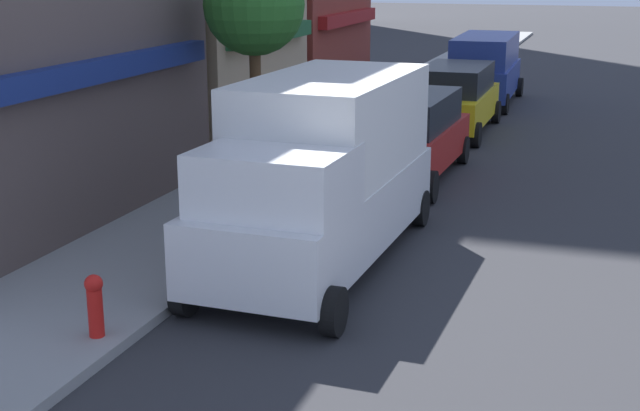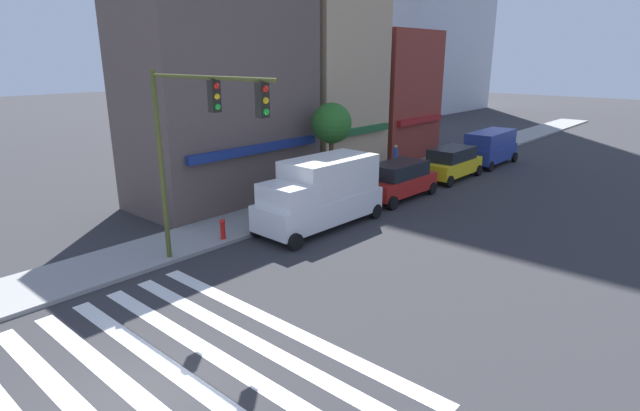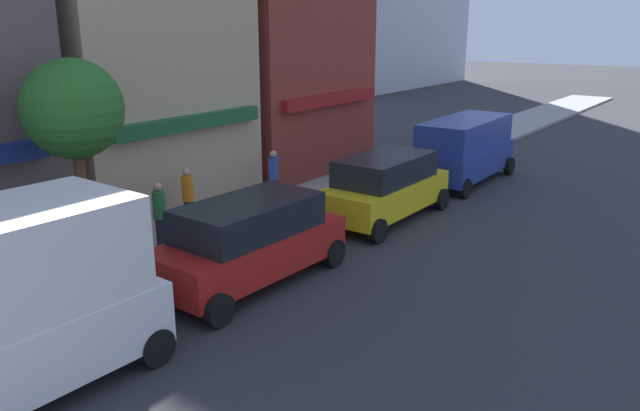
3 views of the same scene
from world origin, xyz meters
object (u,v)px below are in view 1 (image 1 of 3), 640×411
(box_truck_white, at_px, (322,169))
(van_blue, at_px, (485,66))
(suv_yellow, at_px, (455,97))
(fire_hydrant, at_px, (95,303))
(street_tree, at_px, (254,6))
(suv_red, at_px, (408,134))
(pedestrian_orange_vest, at_px, (283,114))
(pedestrian_blue_shirt, at_px, (334,96))
(pedestrian_green_top, at_px, (285,125))

(box_truck_white, relative_size, van_blue, 1.24)
(suv_yellow, xyz_separation_m, fire_hydrant, (-16.24, 1.70, -0.42))
(van_blue, height_order, fire_hydrant, van_blue)
(box_truck_white, bearing_deg, street_tree, 36.70)
(suv_red, relative_size, suv_yellow, 1.01)
(street_tree, bearing_deg, pedestrian_orange_vest, 12.28)
(box_truck_white, bearing_deg, pedestrian_orange_vest, 26.78)
(pedestrian_orange_vest, relative_size, street_tree, 0.36)
(suv_red, height_order, suv_yellow, same)
(pedestrian_blue_shirt, bearing_deg, suv_yellow, 97.41)
(suv_red, bearing_deg, pedestrian_green_top, 92.80)
(suv_yellow, xyz_separation_m, street_tree, (-8.15, 2.80, 2.90))
(van_blue, bearing_deg, suv_yellow, 178.60)
(street_tree, bearing_deg, pedestrian_blue_shirt, 3.81)
(van_blue, height_order, pedestrian_blue_shirt, van_blue)
(suv_yellow, height_order, street_tree, street_tree)
(street_tree, bearing_deg, pedestrian_green_top, 4.22)
(suv_red, relative_size, pedestrian_orange_vest, 2.68)
(box_truck_white, height_order, pedestrian_green_top, box_truck_white)
(suv_red, height_order, street_tree, street_tree)
(pedestrian_green_top, relative_size, street_tree, 0.36)
(fire_hydrant, bearing_deg, pedestrian_blue_shirt, 5.94)
(suv_red, xyz_separation_m, street_tree, (-2.22, 2.80, 2.90))
(van_blue, distance_m, pedestrian_green_top, 12.05)
(pedestrian_orange_vest, bearing_deg, box_truck_white, -144.42)
(van_blue, distance_m, pedestrian_blue_shirt, 7.68)
(suv_red, relative_size, pedestrian_green_top, 2.68)
(pedestrian_green_top, relative_size, pedestrian_orange_vest, 1.00)
(fire_hydrant, bearing_deg, suv_red, -9.36)
(box_truck_white, height_order, pedestrian_blue_shirt, box_truck_white)
(suv_red, bearing_deg, pedestrian_blue_shirt, 36.57)
(pedestrian_orange_vest, relative_size, pedestrian_blue_shirt, 1.00)
(suv_red, distance_m, street_tree, 4.60)
(suv_red, height_order, van_blue, van_blue)
(suv_red, relative_size, fire_hydrant, 5.64)
(pedestrian_green_top, distance_m, fire_hydrant, 10.34)
(pedestrian_blue_shirt, bearing_deg, box_truck_white, 2.88)
(suv_red, distance_m, suv_yellow, 5.93)
(street_tree, bearing_deg, fire_hydrant, -172.26)
(suv_yellow, bearing_deg, box_truck_white, -179.95)
(pedestrian_orange_vest, height_order, pedestrian_blue_shirt, same)
(suv_yellow, relative_size, pedestrian_blue_shirt, 2.66)
(street_tree, bearing_deg, suv_red, -51.63)
(suv_red, height_order, pedestrian_green_top, suv_red)
(box_truck_white, distance_m, pedestrian_orange_vest, 8.47)
(van_blue, relative_size, pedestrian_orange_vest, 2.85)
(pedestrian_green_top, bearing_deg, pedestrian_orange_vest, 64.18)
(box_truck_white, height_order, van_blue, box_truck_white)
(pedestrian_orange_vest, bearing_deg, suv_yellow, -28.36)
(pedestrian_blue_shirt, bearing_deg, suv_red, 21.12)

